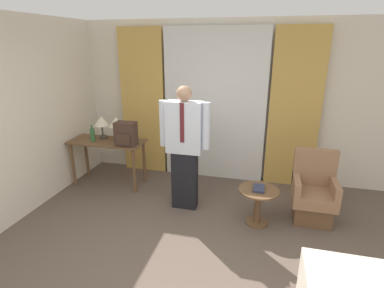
{
  "coord_description": "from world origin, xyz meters",
  "views": [
    {
      "loc": [
        0.86,
        -2.15,
        2.33
      ],
      "look_at": [
        -0.06,
        1.51,
        1.04
      ],
      "focal_mm": 28.0,
      "sensor_mm": 36.0,
      "label": 1
    }
  ],
  "objects": [
    {
      "name": "curtain_drape_right",
      "position": [
        1.31,
        2.81,
        1.29
      ],
      "size": [
        0.8,
        0.06,
        2.58
      ],
      "color": "gold",
      "rests_on": "ground_plane"
    },
    {
      "name": "person",
      "position": [
        -0.21,
        1.66,
        0.97
      ],
      "size": [
        0.71,
        0.23,
        1.79
      ],
      "color": "black",
      "rests_on": "ground_plane"
    },
    {
      "name": "side_table",
      "position": [
        0.85,
        1.46,
        0.35
      ],
      "size": [
        0.53,
        0.53,
        0.51
      ],
      "color": "brown",
      "rests_on": "ground_plane"
    },
    {
      "name": "book",
      "position": [
        0.85,
        1.47,
        0.52
      ],
      "size": [
        0.14,
        0.23,
        0.03
      ],
      "color": "#2D334C",
      "rests_on": "side_table"
    },
    {
      "name": "backpack",
      "position": [
        -1.24,
        1.94,
        0.97
      ],
      "size": [
        0.32,
        0.23,
        0.38
      ],
      "color": "#422D23",
      "rests_on": "desk"
    },
    {
      "name": "table_lamp_right",
      "position": [
        -1.53,
        2.2,
        1.06
      ],
      "size": [
        0.25,
        0.25,
        0.38
      ],
      "color": "#4C4238",
      "rests_on": "desk"
    },
    {
      "name": "table_lamp_left",
      "position": [
        -1.8,
        2.2,
        1.06
      ],
      "size": [
        0.25,
        0.25,
        0.38
      ],
      "color": "#4C4238",
      "rests_on": "desk"
    },
    {
      "name": "curtain_sheer_center",
      "position": [
        0.0,
        2.81,
        1.29
      ],
      "size": [
        1.73,
        0.06,
        2.58
      ],
      "color": "white",
      "rests_on": "ground_plane"
    },
    {
      "name": "curtain_drape_left",
      "position": [
        -1.31,
        2.81,
        1.29
      ],
      "size": [
        0.8,
        0.06,
        2.58
      ],
      "color": "gold",
      "rests_on": "ground_plane"
    },
    {
      "name": "bottle_near_edge",
      "position": [
        -1.87,
        2.01,
        0.89
      ],
      "size": [
        0.07,
        0.07,
        0.27
      ],
      "color": "#336638",
      "rests_on": "desk"
    },
    {
      "name": "armchair",
      "position": [
        1.57,
        1.77,
        0.35
      ],
      "size": [
        0.56,
        0.53,
        0.96
      ],
      "color": "brown",
      "rests_on": "ground_plane"
    },
    {
      "name": "wall_back",
      "position": [
        0.0,
        2.94,
        1.35
      ],
      "size": [
        10.0,
        0.06,
        2.7
      ],
      "color": "silver",
      "rests_on": "ground_plane"
    },
    {
      "name": "desk",
      "position": [
        -1.67,
        2.08,
        0.66
      ],
      "size": [
        1.24,
        0.53,
        0.78
      ],
      "color": "brown",
      "rests_on": "ground_plane"
    }
  ]
}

